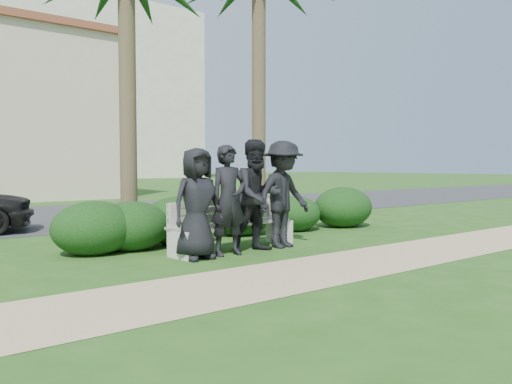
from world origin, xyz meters
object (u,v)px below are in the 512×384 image
at_px(man_a, 197,204).
at_px(man_b, 229,200).
at_px(man_c, 258,196).
at_px(park_bench, 233,228).
at_px(man_d, 283,194).

relative_size(man_a, man_b, 0.97).
bearing_deg(man_a, man_c, -2.38).
bearing_deg(man_a, man_b, -4.58).
distance_m(park_bench, man_a, 1.08).
distance_m(man_b, man_c, 0.59).
xyz_separation_m(park_bench, man_b, (-0.35, -0.37, 0.50)).
distance_m(park_bench, man_d, 1.05).
xyz_separation_m(man_a, man_b, (0.56, -0.03, 0.03)).
relative_size(man_a, man_c, 0.91).
distance_m(park_bench, man_c, 0.70).
distance_m(man_b, man_d, 1.19).
bearing_deg(man_c, man_a, -176.93).
xyz_separation_m(man_a, man_c, (1.15, -0.01, 0.08)).
bearing_deg(man_b, man_d, 5.07).
bearing_deg(park_bench, man_a, -165.83).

